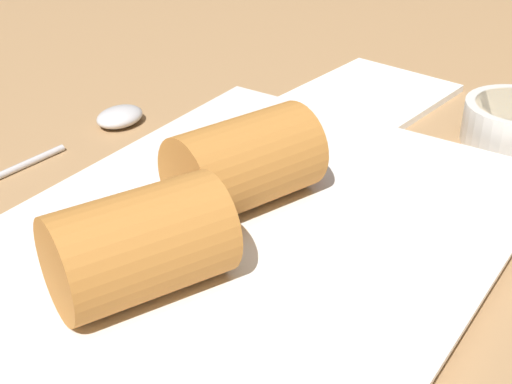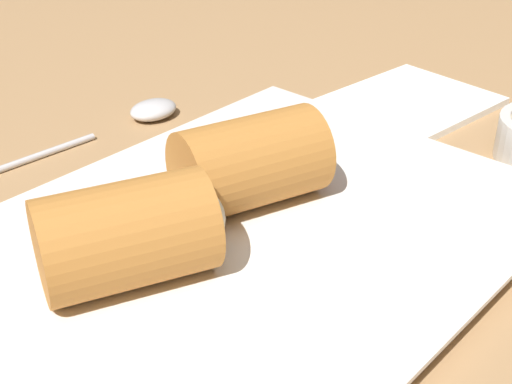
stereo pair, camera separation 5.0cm
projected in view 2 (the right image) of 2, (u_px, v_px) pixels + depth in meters
The scene contains 6 objects.
table_surface at pixel (286, 284), 41.12cm from camera, with size 180.00×140.00×2.00cm.
serving_plate at pixel (256, 235), 42.38cm from camera, with size 34.00×26.82×1.50cm.
roll_front_left at pixel (136, 233), 36.26cm from camera, with size 10.22×8.58×5.52cm.
roll_front_right at pixel (258, 160), 43.10cm from camera, with size 10.17×8.06×5.52cm.
spoon at pixel (135, 117), 57.23cm from camera, with size 20.87×3.41×1.41cm.
napkin at pixel (410, 102), 60.68cm from camera, with size 14.05×12.32×0.60cm.
Camera 2 is at (25.48, 20.67, 26.42)cm, focal length 50.00 mm.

